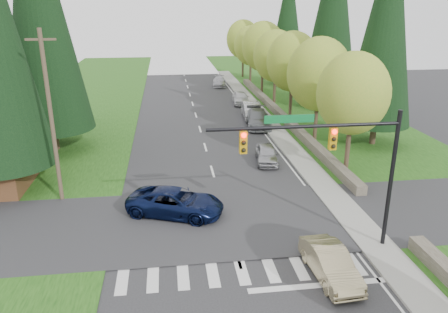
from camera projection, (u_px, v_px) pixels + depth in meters
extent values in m
cube|color=#1A4311|center=(361.00, 144.00, 36.60)|extent=(14.00, 110.00, 0.06)
cube|color=#1A4311|center=(37.00, 158.00, 33.38)|extent=(14.00, 110.00, 0.06)
cube|color=#28282B|center=(227.00, 221.00, 23.79)|extent=(120.00, 8.00, 0.10)
cube|color=gray|center=(284.00, 140.00, 37.71)|extent=(1.80, 80.00, 0.13)
cube|color=gray|center=(274.00, 140.00, 37.60)|extent=(0.20, 80.00, 0.13)
cube|color=#4C4438|center=(280.00, 114.00, 45.30)|extent=(0.70, 40.00, 0.70)
cylinder|color=black|center=(391.00, 181.00, 20.27)|extent=(0.20, 0.20, 6.80)
cylinder|color=black|center=(305.00, 127.00, 18.81)|extent=(8.60, 0.16, 0.16)
cube|color=#0C662D|center=(289.00, 119.00, 18.65)|extent=(2.20, 0.04, 0.35)
cube|color=#BF8C0C|center=(333.00, 139.00, 19.17)|extent=(0.32, 0.24, 1.00)
sphere|color=#FF0C05|center=(335.00, 132.00, 18.92)|extent=(0.22, 0.22, 0.22)
cube|color=#BF8C0C|center=(243.00, 142.00, 18.67)|extent=(0.32, 0.24, 1.00)
sphere|color=#FF0C05|center=(244.00, 135.00, 18.43)|extent=(0.22, 0.22, 0.22)
cylinder|color=#473828|center=(51.00, 120.00, 24.68)|extent=(0.24, 0.24, 10.00)
cube|color=#473828|center=(41.00, 39.00, 23.22)|extent=(1.60, 0.10, 0.12)
cylinder|color=#38281C|center=(348.00, 140.00, 29.74)|extent=(0.32, 0.32, 4.76)
ellipsoid|color=olive|center=(353.00, 93.00, 28.67)|extent=(4.80, 4.80, 5.52)
cylinder|color=#38281C|center=(316.00, 114.00, 36.27)|extent=(0.32, 0.32, 4.93)
ellipsoid|color=olive|center=(319.00, 74.00, 35.16)|extent=(5.20, 5.20, 5.98)
cylinder|color=#38281C|center=(291.00, 97.00, 42.77)|extent=(0.32, 0.32, 5.04)
ellipsoid|color=olive|center=(293.00, 62.00, 41.63)|extent=(5.00, 5.00, 5.75)
cylinder|color=#38281C|center=(275.00, 85.00, 49.36)|extent=(0.32, 0.32, 4.82)
ellipsoid|color=olive|center=(276.00, 56.00, 48.27)|extent=(5.00, 5.00, 5.75)
cylinder|color=#38281C|center=(262.00, 74.00, 55.86)|extent=(0.32, 0.32, 5.15)
ellipsoid|color=olive|center=(263.00, 46.00, 54.70)|extent=(5.40, 5.40, 6.21)
cylinder|color=#38281C|center=(250.00, 68.00, 62.46)|extent=(0.32, 0.32, 4.70)
ellipsoid|color=olive|center=(251.00, 46.00, 61.39)|extent=(4.80, 4.80, 5.52)
cylinder|color=#38281C|center=(243.00, 61.00, 68.96)|extent=(0.32, 0.32, 4.98)
ellipsoid|color=olive|center=(243.00, 39.00, 67.84)|extent=(5.20, 5.20, 5.98)
cylinder|color=#38281C|center=(10.00, 175.00, 27.45)|extent=(0.50, 0.50, 2.00)
cylinder|color=#38281C|center=(55.00, 138.00, 35.05)|extent=(0.50, 0.50, 2.00)
cone|color=black|center=(37.00, 2.00, 31.62)|extent=(6.46, 6.46, 19.00)
cylinder|color=#38281C|center=(48.00, 120.00, 40.41)|extent=(0.50, 0.50, 2.00)
cone|color=black|center=(33.00, 14.00, 37.32)|extent=(5.78, 5.78, 17.00)
cylinder|color=#38281C|center=(373.00, 133.00, 36.40)|extent=(0.50, 0.50, 2.00)
cone|color=black|center=(386.00, 23.00, 33.47)|extent=(5.44, 5.44, 16.00)
cylinder|color=#38281C|center=(326.00, 98.00, 49.62)|extent=(0.50, 0.50, 2.00)
cone|color=black|center=(333.00, 7.00, 46.35)|extent=(6.12, 6.12, 18.00)
cylinder|color=#38281C|center=(285.00, 78.00, 62.58)|extent=(0.50, 0.50, 2.00)
cone|color=black|center=(288.00, 18.00, 59.81)|extent=(5.10, 5.10, 15.00)
imported|color=tan|center=(330.00, 263.00, 18.73)|extent=(1.68, 4.15, 1.34)
imported|color=#0A1334|center=(176.00, 202.00, 24.29)|extent=(5.89, 4.25, 1.49)
imported|color=#9D9EA2|center=(267.00, 154.00, 32.33)|extent=(2.03, 4.00, 1.31)
imported|color=slate|center=(258.00, 119.00, 41.67)|extent=(2.81, 5.65, 1.58)
imported|color=#B1B0B6|center=(252.00, 110.00, 44.76)|extent=(2.01, 4.98, 1.61)
imported|color=silver|center=(241.00, 98.00, 51.10)|extent=(2.10, 4.47, 1.48)
imported|color=#A0A0A5|center=(219.00, 82.00, 61.89)|extent=(2.26, 4.58, 1.28)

